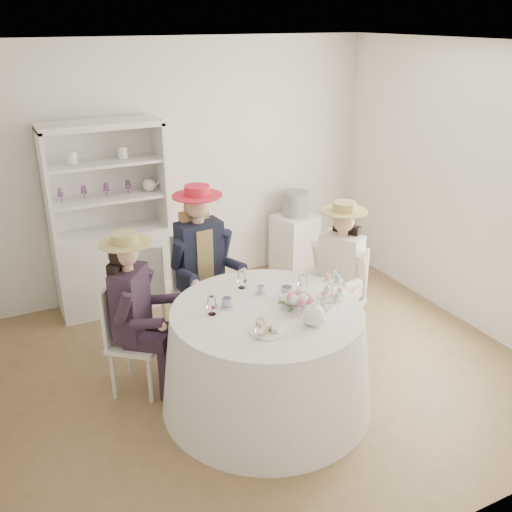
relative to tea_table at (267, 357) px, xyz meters
name	(u,v)px	position (x,y,z in m)	size (l,w,h in m)	color
ground	(261,369)	(0.17, 0.42, -0.42)	(4.50, 4.50, 0.00)	brown
ceiling	(262,44)	(0.17, 0.42, 2.28)	(4.50, 4.50, 0.00)	white
wall_back	(178,169)	(0.17, 2.42, 0.93)	(4.50, 4.50, 0.00)	white
wall_front	(442,347)	(0.17, -1.58, 0.93)	(4.50, 4.50, 0.00)	white
wall_right	(472,190)	(2.42, 0.42, 0.93)	(4.50, 4.50, 0.00)	white
tea_table	(267,357)	(0.00, 0.00, 0.00)	(1.67, 1.67, 0.84)	white
hutch	(112,245)	(-0.67, 2.19, 0.28)	(1.18, 0.48, 1.96)	silver
side_table	(294,243)	(1.50, 2.17, -0.07)	(0.44, 0.44, 0.69)	silver
hatbox	(295,204)	(1.50, 2.17, 0.42)	(0.30, 0.30, 0.30)	black
guest_left	(134,306)	(-0.86, 0.62, 0.36)	(0.60, 0.57, 1.39)	silver
guest_mid	(201,259)	(-0.12, 1.05, 0.46)	(0.57, 0.59, 1.55)	silver
guest_right	(339,269)	(0.96, 0.45, 0.38)	(0.60, 0.55, 1.42)	silver
spare_chair	(148,287)	(-0.53, 1.42, 0.10)	(0.55, 0.55, 0.98)	silver
teacup_a	(227,303)	(-0.26, 0.17, 0.46)	(0.09, 0.09, 0.07)	white
teacup_b	(261,290)	(0.07, 0.26, 0.45)	(0.06, 0.06, 0.06)	white
teacup_c	(287,292)	(0.24, 0.12, 0.46)	(0.10, 0.10, 0.08)	white
flower_bowl	(293,300)	(0.23, 0.00, 0.45)	(0.19, 0.19, 0.05)	white
flower_arrangement	(297,299)	(0.20, -0.10, 0.52)	(0.19, 0.19, 0.07)	pink
table_teapot	(314,315)	(0.20, -0.34, 0.50)	(0.23, 0.16, 0.17)	white
sandwich_plate	(268,329)	(-0.14, -0.29, 0.44)	(0.27, 0.27, 0.06)	white
cupcake_stand	(332,289)	(0.54, -0.05, 0.50)	(0.22, 0.22, 0.21)	white
stemware_set	(267,301)	(0.00, 0.00, 0.50)	(0.87, 0.84, 0.15)	white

